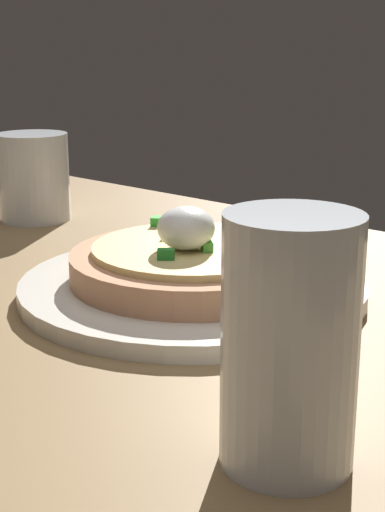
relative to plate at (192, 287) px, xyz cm
name	(u,v)px	position (x,y,z in cm)	size (l,w,h in cm)	color
dining_table	(49,351)	(2.68, 12.90, -2.30)	(97.39, 85.02, 3.30)	olive
plate	(192,287)	(0.00, 0.00, 0.00)	(28.35, 28.35, 1.31)	silver
pizza	(192,261)	(-0.03, 0.06, 2.24)	(20.02, 20.02, 6.34)	tan
cup_near	(34,178)	(31.46, -8.36, 4.16)	(8.09, 8.09, 9.93)	silver
cup_far	(289,356)	(-20.46, 16.27, 5.01)	(6.72, 6.72, 12.72)	silver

